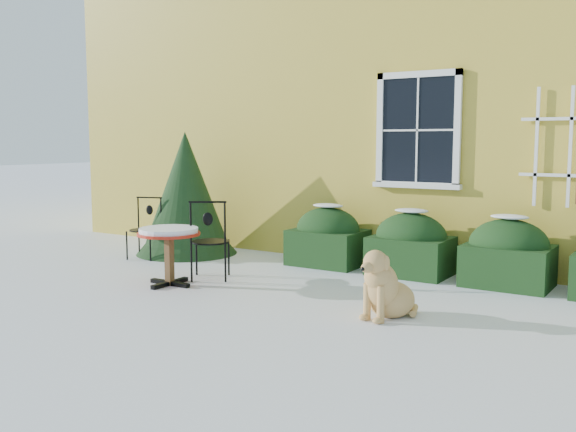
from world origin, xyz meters
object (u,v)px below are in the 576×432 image
Objects in this scene: dog at (385,289)px; patio_chair_near at (210,240)px; evergreen_shrub at (186,205)px; patio_chair_far at (145,228)px; bistro_table at (169,237)px.

patio_chair_near is at bearing -177.22° from dog.
evergreen_shrub reaches higher than patio_chair_far.
evergreen_shrub is 2.35m from bistro_table.
bistro_table is (1.39, -1.88, -0.18)m from evergreen_shrub.
patio_chair_far is (-1.86, 0.67, -0.06)m from patio_chair_near.
evergreen_shrub is 2.49× the size of bistro_table.
bistro_table is 0.84× the size of patio_chair_far.
evergreen_shrub is 4.71m from dog.
patio_chair_far is at bearing -112.38° from evergreen_shrub.
dog is (4.59, -1.14, -0.17)m from patio_chair_far.
patio_chair_near is at bearing -39.74° from evergreen_shrub.
patio_chair_near reaches higher than patio_chair_far.
bistro_table is at bearing -54.65° from patio_chair_far.
patio_chair_near is 1.33× the size of dog.
patio_chair_near is 1.12× the size of patio_chair_far.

